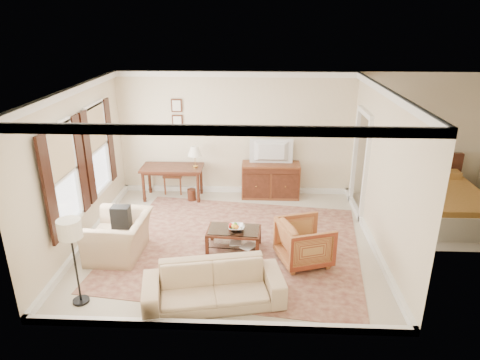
# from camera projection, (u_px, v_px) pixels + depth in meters

# --- Properties ---
(room_shell) EXTENTS (5.51, 5.01, 2.91)m
(room_shell) POSITION_uv_depth(u_px,v_px,m) (228.00, 114.00, 7.33)
(room_shell) COLOR beige
(room_shell) RESTS_ON ground
(annex_bedroom) EXTENTS (3.00, 2.70, 2.90)m
(annex_bedroom) POSITION_uv_depth(u_px,v_px,m) (445.00, 205.00, 8.98)
(annex_bedroom) COLOR beige
(annex_bedroom) RESTS_ON ground
(window_front) EXTENTS (0.12, 1.56, 1.80)m
(window_front) POSITION_uv_depth(u_px,v_px,m) (64.00, 177.00, 7.12)
(window_front) COLOR #CCB284
(window_front) RESTS_ON room_shell
(window_rear) EXTENTS (0.12, 1.56, 1.80)m
(window_rear) POSITION_uv_depth(u_px,v_px,m) (98.00, 148.00, 8.61)
(window_rear) COLOR #CCB284
(window_rear) RESTS_ON room_shell
(doorway) EXTENTS (0.10, 1.12, 2.25)m
(doorway) POSITION_uv_depth(u_px,v_px,m) (360.00, 165.00, 9.12)
(doorway) COLOR white
(doorway) RESTS_ON room_shell
(rug) EXTENTS (4.97, 4.41, 0.01)m
(rug) POSITION_uv_depth(u_px,v_px,m) (236.00, 245.00, 8.07)
(rug) COLOR #5A1F1E
(rug) RESTS_ON room_shell
(writing_desk) EXTENTS (1.42, 0.71, 0.78)m
(writing_desk) POSITION_uv_depth(u_px,v_px,m) (172.00, 171.00, 9.95)
(writing_desk) COLOR #4E2416
(writing_desk) RESTS_ON room_shell
(desk_chair) EXTENTS (0.46, 0.46, 1.05)m
(desk_chair) POSITION_uv_depth(u_px,v_px,m) (174.00, 172.00, 10.33)
(desk_chair) COLOR brown
(desk_chair) RESTS_ON room_shell
(desk_lamp) EXTENTS (0.32, 0.32, 0.50)m
(desk_lamp) POSITION_uv_depth(u_px,v_px,m) (195.00, 157.00, 9.79)
(desk_lamp) COLOR silver
(desk_lamp) RESTS_ON writing_desk
(framed_prints) EXTENTS (0.25, 0.04, 0.68)m
(framed_prints) POSITION_uv_depth(u_px,v_px,m) (177.00, 113.00, 9.88)
(framed_prints) COLOR #4E2416
(framed_prints) RESTS_ON room_shell
(sideboard) EXTENTS (1.35, 0.52, 0.83)m
(sideboard) POSITION_uv_depth(u_px,v_px,m) (271.00, 180.00, 10.10)
(sideboard) COLOR brown
(sideboard) RESTS_ON room_shell
(tv) EXTENTS (0.95, 0.55, 0.12)m
(tv) POSITION_uv_depth(u_px,v_px,m) (272.00, 144.00, 9.76)
(tv) COLOR black
(tv) RESTS_ON sideboard
(coffee_table) EXTENTS (1.01, 0.63, 0.41)m
(coffee_table) POSITION_uv_depth(u_px,v_px,m) (234.00, 234.00, 7.84)
(coffee_table) COLOR #4E2416
(coffee_table) RESTS_ON room_shell
(fruit_bowl) EXTENTS (0.42, 0.42, 0.10)m
(fruit_bowl) POSITION_uv_depth(u_px,v_px,m) (236.00, 227.00, 7.77)
(fruit_bowl) COLOR silver
(fruit_bowl) RESTS_ON coffee_table
(book_a) EXTENTS (0.28, 0.04, 0.38)m
(book_a) POSITION_uv_depth(u_px,v_px,m) (230.00, 241.00, 7.88)
(book_a) COLOR brown
(book_a) RESTS_ON coffee_table
(book_b) EXTENTS (0.24, 0.19, 0.38)m
(book_b) POSITION_uv_depth(u_px,v_px,m) (244.00, 244.00, 7.79)
(book_b) COLOR brown
(book_b) RESTS_ON coffee_table
(striped_armchair) EXTENTS (0.99, 1.03, 0.86)m
(striped_armchair) POSITION_uv_depth(u_px,v_px,m) (305.00, 240.00, 7.38)
(striped_armchair) COLOR maroon
(striped_armchair) RESTS_ON room_shell
(club_armchair) EXTENTS (0.80, 1.18, 1.00)m
(club_armchair) POSITION_uv_depth(u_px,v_px,m) (118.00, 230.00, 7.59)
(club_armchair) COLOR tan
(club_armchair) RESTS_ON room_shell
(backpack) EXTENTS (0.29, 0.36, 0.40)m
(backpack) POSITION_uv_depth(u_px,v_px,m) (121.00, 216.00, 7.55)
(backpack) COLOR black
(backpack) RESTS_ON club_armchair
(sofa) EXTENTS (2.16, 1.00, 0.81)m
(sofa) POSITION_uv_depth(u_px,v_px,m) (213.00, 279.00, 6.33)
(sofa) COLOR tan
(sofa) RESTS_ON room_shell
(floor_lamp) EXTENTS (0.34, 0.34, 1.38)m
(floor_lamp) POSITION_uv_depth(u_px,v_px,m) (71.00, 235.00, 6.07)
(floor_lamp) COLOR black
(floor_lamp) RESTS_ON room_shell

